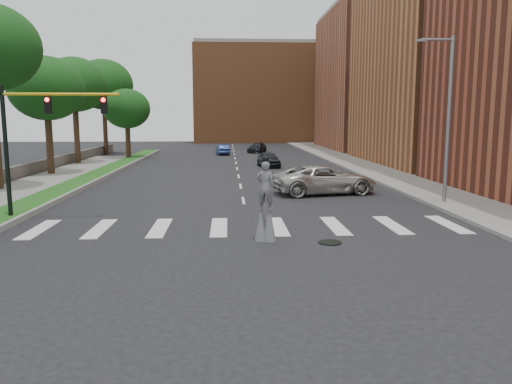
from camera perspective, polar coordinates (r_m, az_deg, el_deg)
name	(u,v)px	position (r m, az deg, el deg)	size (l,w,h in m)	color
ground_plane	(249,232)	(20.98, -0.76, -4.60)	(160.00, 160.00, 0.00)	black
grass_median	(95,176)	(42.04, -17.89, 1.79)	(2.00, 60.00, 0.25)	#1B5016
median_curb	(109,175)	(41.78, -16.49, 1.84)	(0.20, 60.00, 0.28)	gray
sidewalk_left	(1,196)	(33.64, -27.10, -0.40)	(4.00, 60.00, 0.18)	gray
sidewalk_right	(372,168)	(47.58, 13.10, 2.68)	(5.00, 90.00, 0.18)	gray
stone_wall	(34,168)	(45.56, -23.99, 2.50)	(0.50, 56.00, 1.10)	#504B45
manhole	(330,242)	(19.41, 8.43, -5.72)	(0.90, 0.90, 0.04)	black
building_mid	(455,44)	(55.84, 21.77, 15.40)	(16.00, 22.00, 24.00)	#A35D33
building_far	(381,82)	(78.03, 14.10, 12.15)	(16.00, 22.00, 20.00)	#A2563B
building_backdrop	(262,95)	(98.74, 0.73, 11.01)	(26.00, 14.00, 18.00)	#A35D33
streetlight	(447,115)	(28.93, 21.01, 8.24)	(2.05, 0.20, 9.00)	slate
traffic_signal	(32,131)	(25.05, -24.22, 6.38)	(5.30, 0.23, 6.20)	black
stilt_performer	(265,206)	(19.27, 1.08, -1.56)	(0.83, 0.67, 3.32)	#332114
suv_crossing	(325,179)	(31.58, 7.87, 1.43)	(2.98, 6.47, 1.80)	beige
car_near	(269,159)	(48.21, 1.44, 3.75)	(1.74, 4.33, 1.47)	black
car_mid	(223,150)	(64.06, -3.84, 4.84)	(1.37, 3.92, 1.29)	navy
car_far	(257,148)	(68.12, 0.12, 5.08)	(1.80, 4.43, 1.28)	black
tree_3	(46,89)	(44.32, -22.85, 10.81)	(6.04, 6.04, 9.63)	#332114
tree_4	(74,85)	(53.62, -20.08, 11.42)	(6.34, 6.34, 10.66)	#332114
tree_5	(103,85)	(67.10, -17.06, 11.64)	(7.40, 7.40, 11.99)	#332114
tree_6	(127,109)	(58.82, -14.55, 9.17)	(5.24, 5.24, 7.95)	#332114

